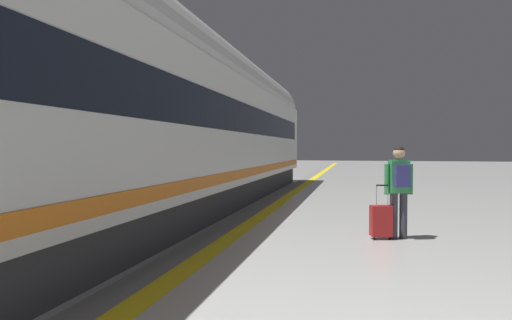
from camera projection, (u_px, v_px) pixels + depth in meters
The scene contains 5 objects.
safety_line_strip at pixel (251, 223), 9.79m from camera, with size 0.36×80.00×0.01m, color yellow.
tactile_edge_band at pixel (237, 222), 9.86m from camera, with size 0.62×80.00×0.01m, color slate.
high_speed_train at pixel (80, 98), 7.13m from camera, with size 2.94×33.05×4.97m.
passenger_near at pixel (399, 184), 8.05m from camera, with size 0.52×0.40×1.72m.
suitcase_near at pixel (381, 221), 8.03m from camera, with size 0.42×0.32×1.02m.
Camera 1 is at (1.17, 0.53, 1.69)m, focal length 30.53 mm.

